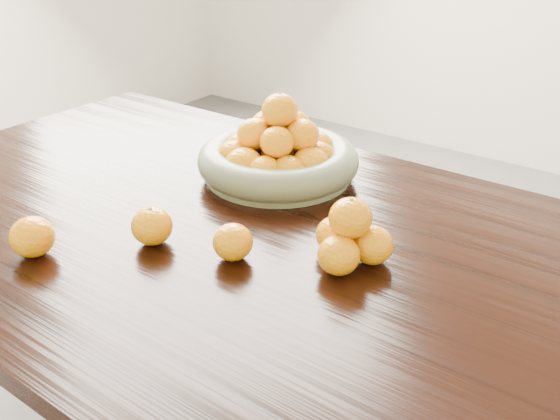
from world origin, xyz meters
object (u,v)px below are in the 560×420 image
Objects in this scene: fruit_bowl at (278,155)px; orange_pyramid at (349,238)px; dining_table at (290,287)px; loose_orange_0 at (152,226)px.

fruit_bowl is 2.54× the size of orange_pyramid.
dining_table is at bearing -171.24° from orange_pyramid.
loose_orange_0 is (-0.21, -0.14, 0.12)m from dining_table.
orange_pyramid reaches higher than dining_table.
dining_table is 0.18m from orange_pyramid.
orange_pyramid is at bearing 25.90° from loose_orange_0.
fruit_bowl is 4.78× the size of loose_orange_0.
loose_orange_0 is (-0.32, -0.16, -0.01)m from orange_pyramid.
fruit_bowl is 0.39m from orange_pyramid.
dining_table is 14.03× the size of orange_pyramid.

